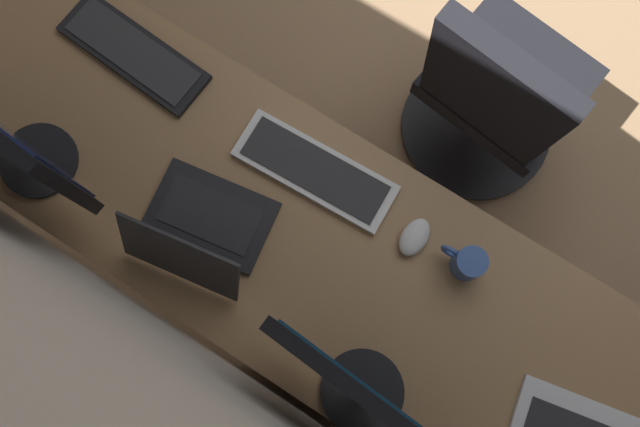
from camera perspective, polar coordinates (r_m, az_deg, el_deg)
desk at (r=1.62m, az=-0.96°, el=-3.58°), size 2.37×0.64×0.73m
drawer_pedestal at (r=1.92m, az=3.66°, el=-8.71°), size 0.40×0.51×0.69m
monitor_primary at (r=1.31m, az=4.64°, el=-16.49°), size 0.50×0.20×0.41m
laptop_left at (r=1.54m, az=-11.02°, el=-1.66°), size 0.34×0.31×0.19m
keyboard_main at (r=1.77m, az=-16.67°, el=13.90°), size 0.43×0.17×0.02m
keyboard_spare at (r=1.59m, az=-0.45°, el=3.94°), size 0.43×0.16×0.02m
mouse_main at (r=1.56m, az=8.63°, el=-2.14°), size 0.06×0.10×0.03m
coffee_mug at (r=1.54m, az=13.33°, el=-4.41°), size 0.12×0.08×0.09m
office_chair at (r=2.03m, az=15.62°, el=10.07°), size 0.56×0.58×0.97m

